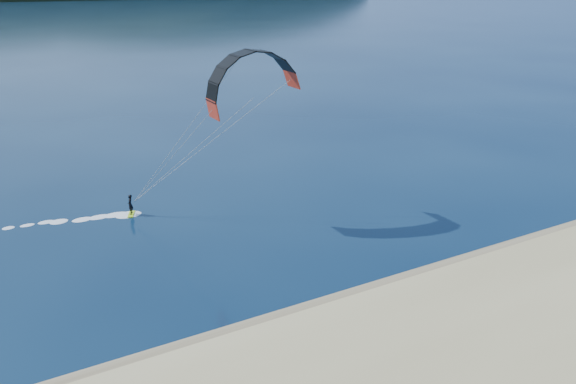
{
  "coord_description": "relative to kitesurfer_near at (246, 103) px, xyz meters",
  "views": [
    {
      "loc": [
        -10.0,
        -17.03,
        16.71
      ],
      "look_at": [
        4.91,
        10.0,
        5.0
      ],
      "focal_mm": 34.48,
      "sensor_mm": 36.0,
      "label": 1
    }
  ],
  "objects": [
    {
      "name": "wet_sand",
      "position": [
        -6.17,
        -14.03,
        -8.64
      ],
      "size": [
        220.0,
        2.5,
        0.1
      ],
      "color": "olive",
      "rests_on": "ground"
    },
    {
      "name": "kitesurfer_near",
      "position": [
        0.0,
        0.0,
        0.0
      ],
      "size": [
        22.74,
        7.69,
        12.69
      ],
      "color": "#BBEA1B",
      "rests_on": "ground"
    }
  ]
}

